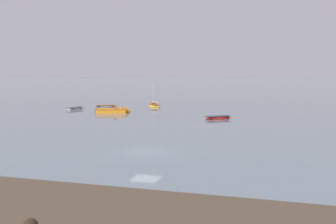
{
  "coord_description": "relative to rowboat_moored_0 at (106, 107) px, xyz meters",
  "views": [
    {
      "loc": [
        13.22,
        -36.06,
        7.6
      ],
      "look_at": [
        -7.6,
        31.75,
        0.39
      ],
      "focal_mm": 45.32,
      "sensor_mm": 36.0,
      "label": 1
    }
  ],
  "objects": [
    {
      "name": "motorboat_moored_1",
      "position": [
        6.11,
        -8.71,
        0.1
      ],
      "size": [
        6.39,
        4.37,
        2.08
      ],
      "rotation": [
        0.0,
        0.0,
        0.42
      ],
      "color": "orange",
      "rests_on": "ground"
    },
    {
      "name": "sailboat_moored_2",
      "position": [
        8.69,
        4.1,
        0.04
      ],
      "size": [
        4.15,
        4.33,
        5.13
      ],
      "rotation": [
        0.0,
        0.0,
        2.32
      ],
      "color": "gold",
      "rests_on": "ground"
    },
    {
      "name": "rowboat_moored_3",
      "position": [
        24.75,
        -12.58,
        -0.0
      ],
      "size": [
        4.17,
        3.88,
        0.67
      ],
      "rotation": [
        0.0,
        0.0,
        3.85
      ],
      "color": "red",
      "rests_on": "ground"
    },
    {
      "name": "rowboat_moored_0",
      "position": [
        0.0,
        0.0,
        0.0
      ],
      "size": [
        4.37,
        3.56,
        0.67
      ],
      "rotation": [
        0.0,
        0.0,
        3.72
      ],
      "color": "gray",
      "rests_on": "ground"
    },
    {
      "name": "ground_plane",
      "position": [
        23.12,
        -40.2,
        -0.18
      ],
      "size": [
        800.0,
        800.0,
        0.0
      ],
      "primitive_type": "plane",
      "color": "slate"
    },
    {
      "name": "rowboat_moored_1",
      "position": [
        -3.72,
        -5.49,
        -0.02
      ],
      "size": [
        2.06,
        4.05,
        0.61
      ],
      "rotation": [
        0.0,
        0.0,
        4.51
      ],
      "color": "white",
      "rests_on": "ground"
    }
  ]
}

